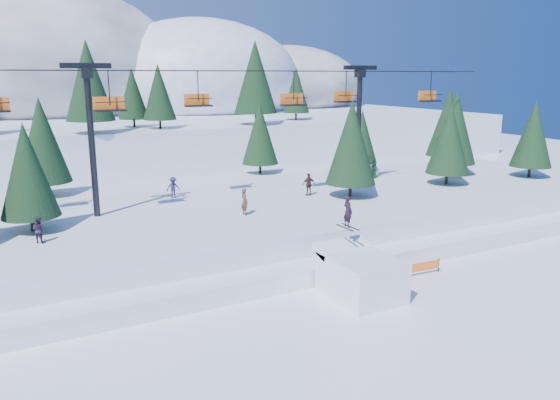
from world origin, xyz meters
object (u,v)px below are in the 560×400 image
chairlift (242,111)px  banner_far (432,253)px  banner_near (421,267)px  jump_kicker (360,275)px

chairlift → banner_far: 17.33m
chairlift → banner_near: (5.30, -14.45, -8.78)m
banner_near → jump_kicker: bearing=-171.0°
chairlift → banner_near: bearing=-69.9°
jump_kicker → chairlift: chairlift is taller
jump_kicker → chairlift: bearing=90.2°
jump_kicker → banner_far: (7.66, 2.49, -0.73)m
banner_near → banner_far: (2.41, 1.65, 0.00)m
jump_kicker → banner_far: jump_kicker is taller
chairlift → banner_near: chairlift is taller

